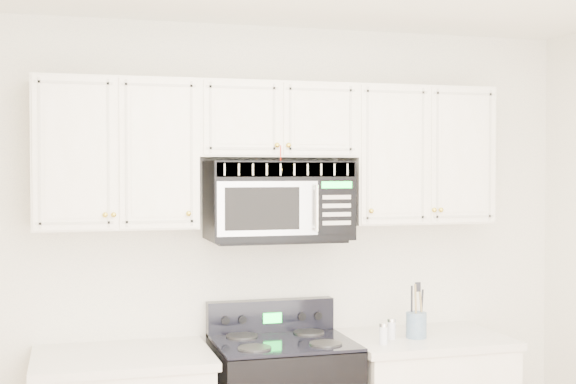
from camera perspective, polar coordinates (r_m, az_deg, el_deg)
name	(u,v)px	position (r m, az deg, el deg)	size (l,w,h in m)	color
room	(390,321)	(2.78, 7.30, -9.10)	(3.51, 3.51, 2.61)	#A2643C
upper_cabinets	(274,147)	(4.24, -1.03, 3.19)	(2.44, 0.37, 0.75)	beige
microwave	(278,200)	(4.22, -0.71, -0.58)	(0.74, 0.42, 0.41)	black
utensil_crock	(416,324)	(4.37, 9.11, -9.26)	(0.11, 0.11, 0.29)	slate
shaker_salt	(383,334)	(4.20, 6.80, -9.97)	(0.05, 0.05, 0.11)	silver
shaker_pepper	(392,329)	(4.33, 7.37, -9.61)	(0.05, 0.05, 0.11)	silver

